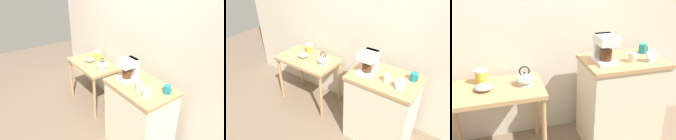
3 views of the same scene
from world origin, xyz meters
The scene contains 11 objects.
ground_plane centered at (0.00, 0.00, 0.00)m, with size 8.00×8.00×0.00m, color #7A6651.
back_wall centered at (0.10, 0.45, 1.40)m, with size 4.40×0.10×2.80m, color beige.
wooden_table centered at (-0.61, 0.08, 0.64)m, with size 0.88×0.53×0.74m.
kitchen_counter centered at (0.61, 0.00, 0.46)m, with size 0.78×0.54×0.92m.
bowl_stoneware centered at (-0.69, 0.07, 0.77)m, with size 0.16×0.16×0.05m.
teakettle centered at (-0.33, 0.08, 0.80)m, with size 0.19×0.16×0.18m.
canister_enamel centered at (-0.71, 0.23, 0.81)m, with size 0.11×0.11×0.13m.
coffee_maker centered at (0.41, -0.01, 1.06)m, with size 0.18×0.22×0.26m.
mug_small_cream centered at (0.66, -0.07, 0.97)m, with size 0.08×0.08×0.08m.
mug_dark_teal centered at (0.89, 0.12, 0.97)m, with size 0.09×0.08×0.09m.
table_clock centered at (0.83, -0.12, 0.98)m, with size 0.11×0.06×0.13m.
Camera 2 is at (1.33, -1.92, 2.26)m, focal length 34.74 mm.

